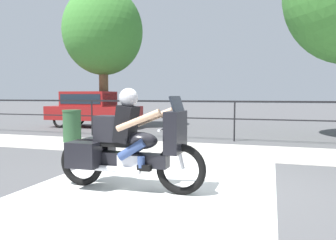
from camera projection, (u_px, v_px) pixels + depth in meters
ground_plane at (197, 185)px, 5.27m from camera, size 120.00×120.00×0.00m
sidewalk_band at (226, 151)px, 8.50m from camera, size 44.00×2.40×0.01m
crosswalk_band at (155, 185)px, 5.28m from camera, size 3.72×6.00×0.01m
fence_railing at (235, 109)px, 10.29m from camera, size 36.00×0.05×1.29m
motorcycle at (127, 145)px, 4.99m from camera, size 2.41×0.76×1.56m
parked_car at (92, 107)px, 14.93m from camera, size 4.19×1.64×1.63m
trash_bin at (72, 126)px, 10.19m from camera, size 0.58×0.58×1.00m
tree_behind_car at (103, 32)px, 14.79m from camera, size 3.59×3.59×6.33m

